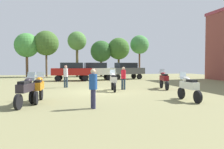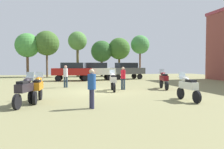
% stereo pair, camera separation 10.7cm
% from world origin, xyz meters
% --- Properties ---
extents(ground_plane, '(44.00, 52.00, 0.02)m').
position_xyz_m(ground_plane, '(0.00, 0.00, 0.01)').
color(ground_plane, '#7F7C52').
extents(motorcycle_2, '(0.68, 2.15, 1.48)m').
position_xyz_m(motorcycle_2, '(4.88, 0.70, 0.74)').
color(motorcycle_2, black).
rests_on(motorcycle_2, ground).
extents(motorcycle_3, '(0.62, 2.08, 1.45)m').
position_xyz_m(motorcycle_3, '(-3.61, -3.57, 0.73)').
color(motorcycle_3, black).
rests_on(motorcycle_3, ground).
extents(motorcycle_4, '(0.78, 2.05, 1.48)m').
position_xyz_m(motorcycle_4, '(-4.04, -4.67, 0.74)').
color(motorcycle_4, black).
rests_on(motorcycle_4, ground).
extents(motorcycle_6, '(0.62, 2.11, 1.44)m').
position_xyz_m(motorcycle_6, '(3.72, -4.74, 0.73)').
color(motorcycle_6, black).
rests_on(motorcycle_6, ground).
extents(motorcycle_7, '(0.62, 2.14, 1.45)m').
position_xyz_m(motorcycle_7, '(0.96, 0.28, 0.73)').
color(motorcycle_7, black).
rests_on(motorcycle_7, ground).
extents(car_1, '(4.57, 2.61, 2.00)m').
position_xyz_m(car_1, '(5.17, 12.12, 1.19)').
color(car_1, black).
rests_on(car_1, ground).
extents(car_2, '(4.50, 2.34, 2.00)m').
position_xyz_m(car_2, '(-1.37, 10.63, 1.19)').
color(car_2, black).
rests_on(car_2, ground).
extents(car_3, '(4.38, 1.99, 2.00)m').
position_xyz_m(car_3, '(1.26, 11.15, 1.19)').
color(car_3, black).
rests_on(car_3, ground).
extents(person_1, '(0.46, 0.46, 1.64)m').
position_xyz_m(person_1, '(1.83, 0.90, 0.97)').
color(person_1, '#25374B').
rests_on(person_1, ground).
extents(person_2, '(0.42, 0.42, 1.65)m').
position_xyz_m(person_2, '(-1.25, -5.76, 0.98)').
color(person_2, '#2C2C4B').
rests_on(person_2, ground).
extents(person_3, '(0.38, 0.38, 1.74)m').
position_xyz_m(person_3, '(-2.19, 3.29, 1.04)').
color(person_3, '#24374B').
rests_on(person_3, ground).
extents(tree_3, '(2.71, 2.71, 6.54)m').
position_xyz_m(tree_3, '(-0.28, 18.85, 5.12)').
color(tree_3, brown).
rests_on(tree_3, ground).
extents(tree_4, '(3.43, 3.43, 6.23)m').
position_xyz_m(tree_4, '(-7.29, 19.79, 4.50)').
color(tree_4, brown).
rests_on(tree_4, ground).
extents(tree_5, '(3.29, 3.29, 5.82)m').
position_xyz_m(tree_5, '(6.01, 19.29, 4.17)').
color(tree_5, brown).
rests_on(tree_5, ground).
extents(tree_7, '(3.20, 3.20, 5.36)m').
position_xyz_m(tree_7, '(3.35, 19.51, 3.76)').
color(tree_7, brown).
rests_on(tree_7, ground).
extents(tree_8, '(2.95, 2.95, 6.40)m').
position_xyz_m(tree_8, '(9.64, 20.17, 4.91)').
color(tree_8, brown).
rests_on(tree_8, ground).
extents(tree_9, '(3.58, 3.58, 6.64)m').
position_xyz_m(tree_9, '(-4.63, 19.86, 4.85)').
color(tree_9, brown).
rests_on(tree_9, ground).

